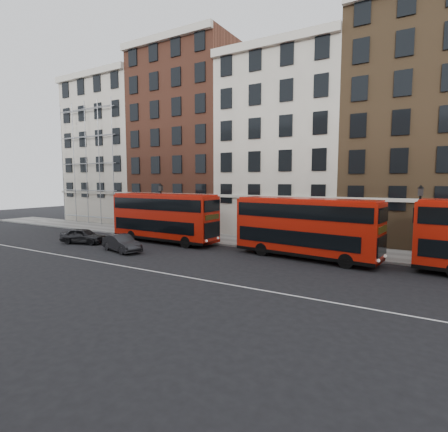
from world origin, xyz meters
The scene contains 12 objects.
ground centered at (0.00, 0.00, 0.00)m, with size 120.00×120.00×0.00m, color black.
pavement centered at (0.00, 10.50, 0.07)m, with size 80.00×5.00×0.15m, color slate.
kerb centered at (0.00, 8.00, 0.08)m, with size 80.00×0.30×0.16m, color gray.
road_centre_line centered at (0.00, -2.00, 0.01)m, with size 70.00×0.12×0.01m, color white.
building_terrace centered at (-0.31, 17.88, 10.24)m, with size 64.00×11.95×22.00m.
bus_b centered at (-7.83, 6.55, 2.45)m, with size 10.93×2.94×4.56m.
bus_c centered at (5.65, 6.55, 2.40)m, with size 10.87×3.81×4.48m.
car_rear centered at (-13.81, 2.27, 0.71)m, with size 1.69×4.19×1.43m, color #232326.
car_front centered at (-7.98, 1.47, 0.69)m, with size 1.46×4.19×1.38m, color black.
lamp_post_left centered at (-10.20, 8.92, 3.08)m, with size 0.44×0.44×5.33m.
lamp_post_right centered at (12.91, 9.04, 3.08)m, with size 0.44×0.44×5.33m.
iron_railings centered at (0.00, 12.70, 0.65)m, with size 6.60×0.06×1.00m, color black, non-canonical shape.
Camera 1 is at (13.53, -18.42, 5.74)m, focal length 28.00 mm.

